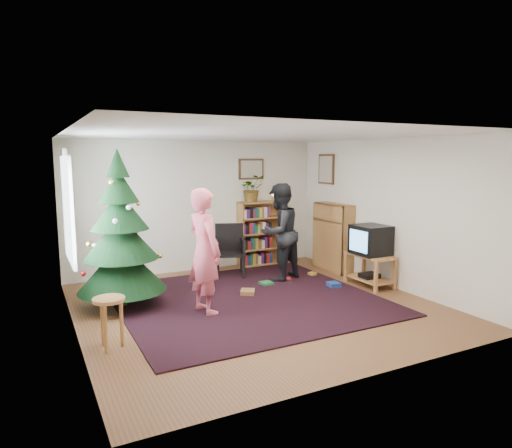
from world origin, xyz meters
name	(u,v)px	position (x,y,z in m)	size (l,w,h in m)	color
floor	(256,305)	(0.00, 0.00, 0.00)	(5.00, 5.00, 0.00)	brown
ceiling	(256,135)	(0.00, 0.00, 2.50)	(5.00, 5.00, 0.00)	white
wall_back	(197,206)	(0.00, 2.50, 1.25)	(5.00, 0.02, 2.50)	silver
wall_front	(374,255)	(0.00, -2.50, 1.25)	(5.00, 0.02, 2.50)	silver
wall_left	(71,236)	(-2.50, 0.00, 1.25)	(0.02, 5.00, 2.50)	silver
wall_right	(387,213)	(2.50, 0.00, 1.25)	(0.02, 5.00, 2.50)	silver
rug	(247,299)	(0.00, 0.30, 0.01)	(3.80, 3.60, 0.02)	black
window_pane	(68,210)	(-2.47, 0.60, 1.50)	(0.04, 1.20, 1.40)	silver
curtain	(67,205)	(-2.43, 1.30, 1.50)	(0.06, 0.35, 1.60)	white
picture_back	(251,169)	(1.15, 2.48, 1.95)	(0.55, 0.03, 0.42)	#4C3319
picture_right	(326,169)	(2.48, 1.75, 1.95)	(0.03, 0.50, 0.60)	#4C3319
christmas_tree	(121,242)	(-1.76, 0.86, 0.96)	(1.27, 1.27, 2.31)	#3F2816
bookshelf_back	(261,232)	(1.30, 2.34, 0.66)	(0.95, 0.30, 1.30)	#A5733B
bookshelf_right	(333,236)	(2.34, 1.29, 0.66)	(0.30, 0.95, 1.30)	#A5733B
tv_stand	(370,267)	(2.22, 0.07, 0.32)	(0.46, 0.83, 0.55)	#A5733B
crt_tv	(371,240)	(2.22, 0.07, 0.80)	(0.53, 0.57, 0.50)	black
armchair	(228,248)	(0.34, 1.82, 0.52)	(0.67, 0.69, 0.96)	black
stool	(109,309)	(-2.19, -0.61, 0.47)	(0.36, 0.36, 0.60)	#A5733B
person_standing	(205,251)	(-0.78, 0.06, 0.88)	(0.65, 0.42, 1.77)	#D05363
person_by_chair	(279,232)	(1.02, 1.10, 0.87)	(0.84, 0.66, 1.74)	black
potted_plant	(252,188)	(1.10, 2.34, 1.57)	(0.48, 0.42, 0.54)	gray
table_lamp	(274,192)	(1.60, 2.34, 1.49)	(0.21, 0.21, 0.28)	#A57F33
floor_clutter	(290,282)	(1.04, 0.75, 0.04)	(1.80, 1.02, 0.08)	#A51E19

